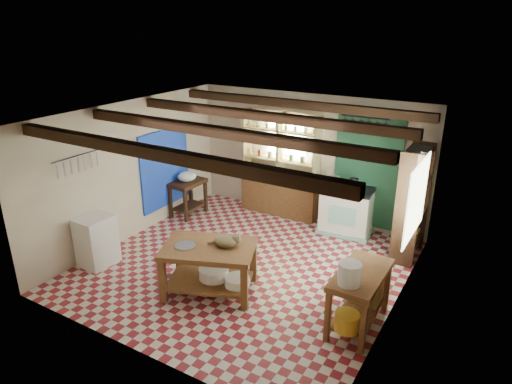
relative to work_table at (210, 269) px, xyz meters
The scene contains 30 objects.
floor 0.99m from the work_table, 85.74° to the left, with size 5.00×5.00×0.02m, color maroon.
ceiling 2.39m from the work_table, 85.74° to the left, with size 5.00×5.00×0.02m, color #45464A.
wall_back 3.52m from the work_table, 88.87° to the left, with size 5.00×0.04×2.60m, color beige.
wall_front 1.84m from the work_table, 87.59° to the right, with size 5.00×0.04×2.60m, color beige.
wall_left 2.75m from the work_table, 159.67° to the left, with size 0.04×5.00×2.60m, color beige.
wall_right 2.87m from the work_table, 19.35° to the left, with size 0.04×5.00×2.60m, color beige.
ceiling_beams 2.28m from the work_table, 85.74° to the left, with size 5.00×3.80×0.15m, color #372013.
blue_wall_patch 3.09m from the work_table, 143.14° to the left, with size 0.04×1.40×1.60m, color blue.
green_wall_patch 3.72m from the work_table, 68.66° to the left, with size 1.30×0.04×2.30m, color #1F4F32.
window_back 3.65m from the work_table, 97.29° to the left, with size 0.90×0.02×0.80m, color white.
window_right 3.34m from the work_table, 36.74° to the left, with size 0.02×1.30×1.20m, color white.
utensil_rail 2.77m from the work_table, behind, with size 0.06×0.90×0.28m, color black.
pot_rack 3.70m from the work_table, 65.95° to the left, with size 0.86×0.12×0.36m, color black.
shelving_unit 3.32m from the work_table, 98.55° to the left, with size 1.70×0.34×2.20m, color tan.
tall_rack 3.63m from the work_table, 49.01° to the left, with size 0.40×0.86×2.00m, color #372013.
work_table is the anchor object (origin of this frame).
stove 3.24m from the work_table, 70.62° to the left, with size 0.96×0.65×0.94m, color silver.
prep_table 3.03m from the work_table, 134.76° to the left, with size 0.52×0.76×0.77m, color #372013.
white_cabinet 2.17m from the work_table, behind, with size 0.48×0.58×0.87m, color white.
right_counter 2.27m from the work_table, ahead, with size 0.58×1.16×0.83m, color brown.
cat 0.54m from the work_table, 32.86° to the left, with size 0.38×0.29×0.17m, color olive.
steel_tray 0.53m from the work_table, 150.32° to the right, with size 0.33×0.33×0.02m, color #A1A0A7.
basin_large 0.12m from the work_table, 66.55° to the left, with size 0.47×0.47×0.16m, color white.
basin_small 0.48m from the work_table, ahead, with size 0.38×0.38×0.13m, color white.
kettle_left 3.21m from the work_table, 74.78° to the left, with size 0.18×0.18×0.20m, color #A1A0A7.
kettle_right 3.34m from the work_table, 69.03° to the left, with size 0.16×0.16×0.20m, color black.
enamel_bowl 3.07m from the work_table, 134.76° to the left, with size 0.39×0.39×0.19m, color white.
white_bucket 2.27m from the work_table, ahead, with size 0.30×0.30×0.30m, color white.
wicker_basket 2.34m from the work_table, 16.09° to the left, with size 0.41×0.33×0.29m, color olive.
yellow_tub 2.25m from the work_table, ahead, with size 0.32×0.32×0.24m, color gold.
Camera 1 is at (3.65, -5.78, 4.00)m, focal length 32.00 mm.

